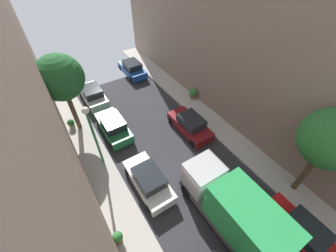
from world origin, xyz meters
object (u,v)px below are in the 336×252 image
Objects in this scene: delivery_truck at (234,211)px; parked_car_left_3 at (149,180)px; parked_car_right_3 at (132,69)px; potted_plant_2 at (71,123)px; parked_car_left_5 at (93,95)px; parked_car_left_4 at (113,126)px; potted_plant_0 at (118,237)px; street_tree_1 at (332,139)px; street_tree_2 at (60,78)px; potted_plant_3 at (193,93)px; parked_car_right_2 at (190,125)px; potted_plant_4 at (54,89)px; lamp_post at (92,129)px; parked_car_right_1 at (301,232)px.

parked_car_left_3 is at bearing 120.07° from delivery_truck.
parked_car_right_3 reaches higher than potted_plant_2.
parked_car_left_3 and parked_car_left_5 have the same top height.
potted_plant_2 is at bearing 139.41° from parked_car_left_4.
parked_car_left_5 is 13.56m from potted_plant_0.
street_tree_1 is (8.00, -16.42, 4.13)m from parked_car_left_5.
street_tree_2 reaches higher than potted_plant_3.
delivery_truck is (-2.70, -7.38, 1.07)m from parked_car_right_2.
potted_plant_3 is (0.32, 11.43, -4.10)m from street_tree_1.
parked_car_right_2 is 14.15m from potted_plant_4.
street_tree_1 is at bearing -52.31° from street_tree_2.
potted_plant_3 is 0.21× the size of lamp_post.
parked_car_left_3 is 0.82× the size of lamp_post.
parked_car_left_3 is 10.32m from potted_plant_3.
delivery_truck is at bearing -98.39° from parked_car_right_3.
parked_car_right_3 is 9.77m from potted_plant_2.
delivery_truck is at bearing -117.51° from potted_plant_3.
parked_car_left_5 and parked_car_right_1 have the same top height.
parked_car_right_1 is 0.64× the size of delivery_truck.
street_tree_1 reaches higher than parked_car_left_4.
parked_car_left_4 is (0.00, 5.96, 0.00)m from parked_car_left_3.
parked_car_left_5 is at bearing 76.07° from lamp_post.
parked_car_left_3 is 5.18× the size of potted_plant_2.
parked_car_left_3 is 14.68m from parked_car_right_3.
potted_plant_0 is at bearing 163.81° from street_tree_1.
parked_car_left_3 and parked_car_left_4 have the same top height.
parked_car_left_5 is (0.00, 5.15, 0.00)m from parked_car_left_4.
parked_car_left_4 reaches higher than potted_plant_2.
lamp_post is (-7.30, 0.73, 2.84)m from parked_car_right_2.
street_tree_2 is at bearing 145.45° from parked_car_right_2.
lamp_post is (-4.60, 8.12, 1.77)m from delivery_truck.
street_tree_1 is 1.24× the size of lamp_post.
parked_car_right_2 reaches higher than potted_plant_0.
street_tree_1 is at bearing -91.60° from potted_plant_3.
delivery_truck is 1.01× the size of street_tree_2.
potted_plant_3 is 10.93m from lamp_post.
parked_car_right_2 reaches higher than potted_plant_3.
parked_car_left_4 is 11.01m from delivery_truck.
parked_car_left_4 is at bearing 125.36° from street_tree_1.
parked_car_left_5 is at bearing 122.76° from parked_car_right_2.
parked_car_right_1 is at bearing -90.00° from parked_car_right_2.
parked_car_left_4 is 6.30m from parked_car_right_2.
delivery_truck is at bearing -75.74° from parked_car_left_4.
parked_car_left_3 is at bearing -143.65° from potted_plant_3.
street_tree_1 is (2.60, 1.95, 4.13)m from parked_car_right_1.
potted_plant_0 is 1.03× the size of potted_plant_2.
potted_plant_0 is at bearing -150.37° from parked_car_right_2.
potted_plant_4 reaches higher than potted_plant_2.
parked_car_left_5 reaches higher than potted_plant_3.
parked_car_right_2 is 4.15× the size of potted_plant_4.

